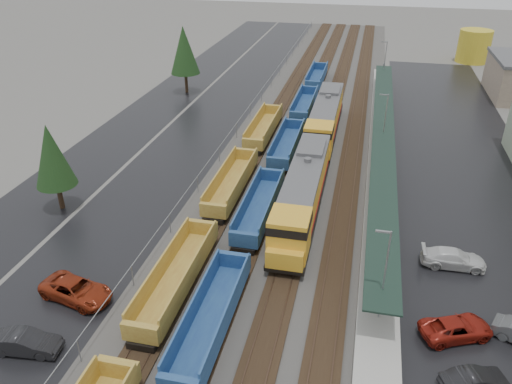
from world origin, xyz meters
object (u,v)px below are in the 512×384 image
at_px(locomotive_trail, 325,120).
at_px(locomotive_lead, 302,194).
at_px(parked_car_east_c, 453,259).
at_px(well_string_yellow, 177,277).
at_px(storage_tank, 474,46).
at_px(parked_car_west_b, 26,343).
at_px(well_string_blue, 260,207).
at_px(parked_car_west_c, 76,290).
at_px(parked_car_east_b, 456,328).
at_px(parked_car_east_a, 475,381).

bearing_deg(locomotive_trail, locomotive_lead, -90.00).
xyz_separation_m(locomotive_trail, parked_car_east_c, (13.58, -26.02, -1.85)).
relative_size(locomotive_lead, locomotive_trail, 1.00).
height_order(well_string_yellow, storage_tank, storage_tank).
relative_size(storage_tank, parked_car_west_b, 1.38).
height_order(locomotive_trail, storage_tank, storage_tank).
height_order(well_string_yellow, well_string_blue, well_string_yellow).
distance_m(locomotive_lead, parked_car_west_c, 21.94).
relative_size(well_string_blue, storage_tank, 16.76).
bearing_deg(storage_tank, locomotive_lead, -110.14).
bearing_deg(locomotive_trail, parked_car_west_c, -112.35).
relative_size(storage_tank, parked_car_west_c, 1.12).
relative_size(well_string_yellow, storage_tank, 12.30).
height_order(parked_car_west_b, parked_car_east_b, parked_car_west_b).
bearing_deg(well_string_yellow, locomotive_trail, 76.75).
xyz_separation_m(locomotive_lead, locomotive_trail, (0.00, 21.00, 0.00)).
bearing_deg(parked_car_west_b, parked_car_east_a, -89.63).
distance_m(well_string_blue, parked_car_east_b, 21.00).
height_order(locomotive_lead, storage_tank, storage_tank).
xyz_separation_m(locomotive_trail, parked_car_west_b, (-15.58, -42.43, -1.84)).
distance_m(well_string_yellow, parked_car_west_b, 11.37).
height_order(locomotive_trail, well_string_blue, locomotive_trail).
xyz_separation_m(parked_car_east_a, parked_car_east_c, (0.21, 13.00, 0.07)).
distance_m(parked_car_west_b, parked_car_west_c, 5.66).
distance_m(well_string_yellow, well_string_blue, 12.68).
relative_size(locomotive_lead, parked_car_east_a, 5.20).
bearing_deg(parked_car_west_c, storage_tank, -12.91).
bearing_deg(well_string_yellow, parked_car_east_b, -1.47).
distance_m(well_string_yellow, parked_car_east_a, 21.96).
distance_m(locomotive_trail, storage_tank, 54.85).
xyz_separation_m(locomotive_trail, storage_tank, (25.50, 48.56, 0.62)).
relative_size(well_string_blue, parked_car_east_a, 25.73).
xyz_separation_m(storage_tank, parked_car_east_a, (-12.14, -87.57, -2.54)).
height_order(well_string_yellow, parked_car_east_a, well_string_yellow).
relative_size(parked_car_east_b, parked_car_east_c, 0.96).
relative_size(locomotive_lead, parked_car_east_b, 4.30).
height_order(locomotive_trail, parked_car_west_c, locomotive_trail).
xyz_separation_m(storage_tank, parked_car_west_b, (-41.08, -90.98, -2.46)).
bearing_deg(parked_car_west_c, parked_car_east_c, -56.88).
relative_size(locomotive_trail, parked_car_east_b, 4.30).
bearing_deg(parked_car_west_c, parked_car_west_b, -172.07).
bearing_deg(locomotive_lead, parked_car_east_c, -20.28).
relative_size(storage_tank, parked_car_east_a, 1.54).
distance_m(well_string_yellow, storage_tank, 89.09).
height_order(parked_car_east_a, parked_car_east_b, parked_car_east_b).
distance_m(storage_tank, parked_car_west_b, 99.86).
height_order(storage_tank, parked_car_east_a, storage_tank).
bearing_deg(parked_car_west_b, parked_car_west_c, -10.98).
distance_m(parked_car_east_b, parked_car_east_c, 8.52).
bearing_deg(well_string_yellow, parked_car_east_c, 20.24).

